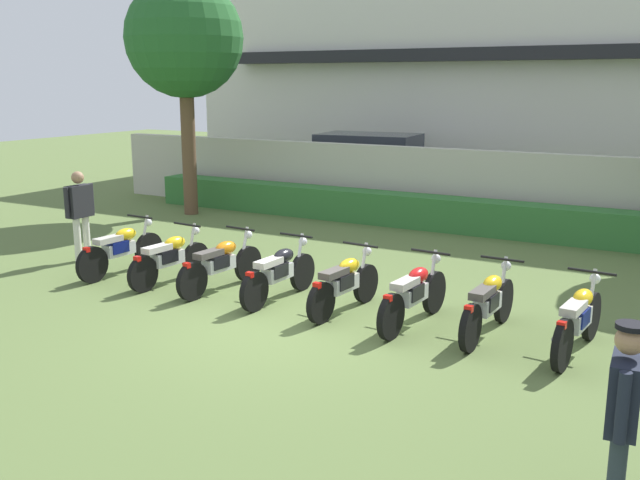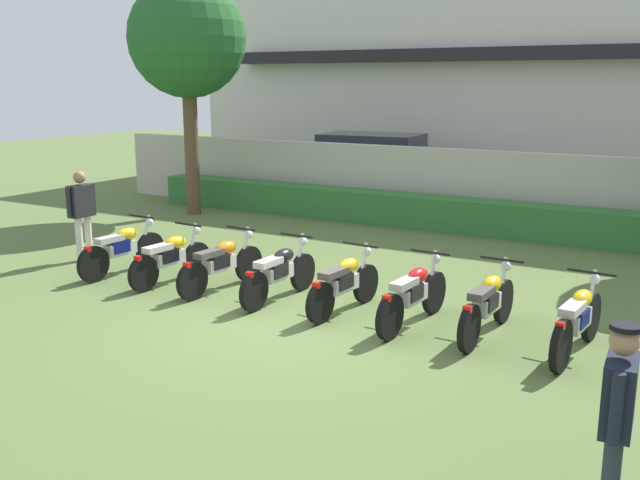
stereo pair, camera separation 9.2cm
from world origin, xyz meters
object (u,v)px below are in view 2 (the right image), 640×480
object	(u,v)px
motorcycle_in_row_2	(221,263)
motorcycle_in_row_7	(577,320)
motorcycle_in_row_5	(413,294)
parked_car	(376,168)
motorcycle_in_row_4	(344,283)
inspector_person	(82,208)
motorcycle_in_row_0	(122,249)
officer_0	(618,411)
motorcycle_in_row_3	(279,272)
tree_near_inspector	(187,40)
motorcycle_in_row_1	(170,258)
motorcycle_in_row_6	(488,304)

from	to	relation	value
motorcycle_in_row_2	motorcycle_in_row_7	distance (m)	5.53
motorcycle_in_row_2	motorcycle_in_row_5	xyz separation A→B (m)	(3.36, -0.06, 0.01)
parked_car	motorcycle_in_row_4	size ratio (longest dim) A/B	2.57
inspector_person	parked_car	bearing A→B (deg)	77.92
motorcycle_in_row_0	motorcycle_in_row_5	distance (m)	5.49
motorcycle_in_row_0	inspector_person	bearing A→B (deg)	78.27
inspector_person	officer_0	bearing A→B (deg)	-21.33
motorcycle_in_row_0	motorcycle_in_row_4	distance (m)	4.38
motorcycle_in_row_4	motorcycle_in_row_3	bearing A→B (deg)	94.03
parked_car	inspector_person	distance (m)	9.04
tree_near_inspector	motorcycle_in_row_1	distance (m)	7.53
tree_near_inspector	motorcycle_in_row_5	world-z (taller)	tree_near_inspector
motorcycle_in_row_3	motorcycle_in_row_4	bearing A→B (deg)	-89.18
parked_car	inspector_person	bearing A→B (deg)	-106.43
parked_car	motorcycle_in_row_0	size ratio (longest dim) A/B	2.40
motorcycle_in_row_1	motorcycle_in_row_2	distance (m)	0.99
motorcycle_in_row_3	motorcycle_in_row_6	distance (m)	3.27
tree_near_inspector	motorcycle_in_row_4	distance (m)	9.55
motorcycle_in_row_5	officer_0	xyz separation A→B (m)	(3.05, -3.50, 0.50)
motorcycle_in_row_4	parked_car	bearing A→B (deg)	28.32
motorcycle_in_row_1	motorcycle_in_row_6	size ratio (longest dim) A/B	0.92
motorcycle_in_row_3	motorcycle_in_row_1	bearing A→B (deg)	95.32
parked_car	motorcycle_in_row_0	distance (m)	9.22
motorcycle_in_row_3	inspector_person	world-z (taller)	inspector_person
motorcycle_in_row_1	motorcycle_in_row_5	world-z (taller)	motorcycle_in_row_5
motorcycle_in_row_3	motorcycle_in_row_2	bearing A→B (deg)	93.00
tree_near_inspector	officer_0	distance (m)	14.58
parked_car	motorcycle_in_row_7	distance (m)	11.63
motorcycle_in_row_3	motorcycle_in_row_5	world-z (taller)	motorcycle_in_row_5
motorcycle_in_row_1	motorcycle_in_row_3	bearing A→B (deg)	-82.44
tree_near_inspector	motorcycle_in_row_0	distance (m)	6.99
motorcycle_in_row_5	motorcycle_in_row_7	world-z (taller)	motorcycle_in_row_7
motorcycle_in_row_2	officer_0	distance (m)	7.35
motorcycle_in_row_4	motorcycle_in_row_5	distance (m)	1.10
motorcycle_in_row_7	officer_0	world-z (taller)	officer_0
motorcycle_in_row_7	motorcycle_in_row_6	bearing A→B (deg)	90.15
motorcycle_in_row_0	motorcycle_in_row_5	world-z (taller)	same
motorcycle_in_row_0	motorcycle_in_row_2	distance (m)	2.13
motorcycle_in_row_4	motorcycle_in_row_5	size ratio (longest dim) A/B	0.92
motorcycle_in_row_1	motorcycle_in_row_4	xyz separation A→B (m)	(3.24, 0.07, 0.00)
tree_near_inspector	motorcycle_in_row_4	size ratio (longest dim) A/B	3.22
parked_car	motorcycle_in_row_5	distance (m)	10.44
parked_car	motorcycle_in_row_7	bearing A→B (deg)	-56.70
motorcycle_in_row_0	officer_0	bearing A→B (deg)	-109.39
parked_car	motorcycle_in_row_5	xyz separation A→B (m)	(4.93, -9.20, -0.48)
parked_car	motorcycle_in_row_2	xyz separation A→B (m)	(1.57, -9.13, -0.49)
motorcycle_in_row_1	motorcycle_in_row_4	bearing A→B (deg)	-84.03
motorcycle_in_row_0	motorcycle_in_row_5	size ratio (longest dim) A/B	0.99
motorcycle_in_row_6	inspector_person	distance (m)	7.86
parked_car	motorcycle_in_row_5	size ratio (longest dim) A/B	2.36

